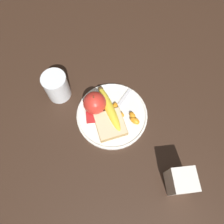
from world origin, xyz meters
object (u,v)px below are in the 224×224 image
object	(u,v)px
juice_glass	(57,87)
condiment_caddy	(181,181)
jam_packet	(92,118)
banana	(109,109)
fork	(114,113)
apple	(95,103)
bread_slice	(110,124)
plate	(112,115)

from	to	relation	value
juice_glass	condiment_caddy	world-z (taller)	juice_glass
jam_packet	condiment_caddy	bearing A→B (deg)	-133.87
juice_glass	banana	bearing A→B (deg)	-118.29
juice_glass	fork	xyz separation A→B (m)	(-0.10, -0.18, -0.03)
apple	fork	xyz separation A→B (m)	(-0.02, -0.06, -0.04)
fork	condiment_caddy	bearing A→B (deg)	73.57
fork	condiment_caddy	size ratio (longest dim) A/B	1.52
apple	banana	distance (m)	0.05
apple	banana	size ratio (longest dim) A/B	0.47
condiment_caddy	apple	bearing A→B (deg)	39.64
bread_slice	jam_packet	world-z (taller)	same
banana	jam_packet	bearing A→B (deg)	112.01
plate	juice_glass	distance (m)	0.20
banana	condiment_caddy	size ratio (longest dim) A/B	1.83
plate	condiment_caddy	distance (m)	0.29
plate	banana	distance (m)	0.03
banana	fork	xyz separation A→B (m)	(-0.01, -0.01, -0.01)
condiment_caddy	fork	bearing A→B (deg)	33.83
jam_packet	condiment_caddy	distance (m)	0.32
plate	jam_packet	world-z (taller)	jam_packet
plate	jam_packet	xyz separation A→B (m)	(-0.01, 0.07, 0.01)
bread_slice	condiment_caddy	size ratio (longest dim) A/B	1.13
plate	banana	xyz separation A→B (m)	(0.01, 0.01, 0.02)
juice_glass	apple	world-z (taller)	juice_glass
juice_glass	bread_slice	world-z (taller)	juice_glass
bread_slice	fork	xyz separation A→B (m)	(0.04, -0.02, -0.01)
apple	bread_slice	xyz separation A→B (m)	(-0.07, -0.04, -0.03)
fork	condiment_caddy	world-z (taller)	condiment_caddy
jam_packet	juice_glass	bearing A→B (deg)	43.11
apple	juice_glass	bearing A→B (deg)	58.67
plate	bread_slice	world-z (taller)	bread_slice
fork	banana	bearing A→B (deg)	-84.12
apple	fork	world-z (taller)	apple
plate	apple	world-z (taller)	apple
apple	bread_slice	size ratio (longest dim) A/B	0.76
bread_slice	fork	distance (m)	0.05
jam_packet	banana	bearing A→B (deg)	-67.99
plate	fork	distance (m)	0.01
apple	plate	bearing A→B (deg)	-119.37
juice_glass	fork	size ratio (longest dim) A/B	0.68
banana	jam_packet	xyz separation A→B (m)	(-0.02, 0.06, -0.01)
banana	jam_packet	size ratio (longest dim) A/B	4.25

